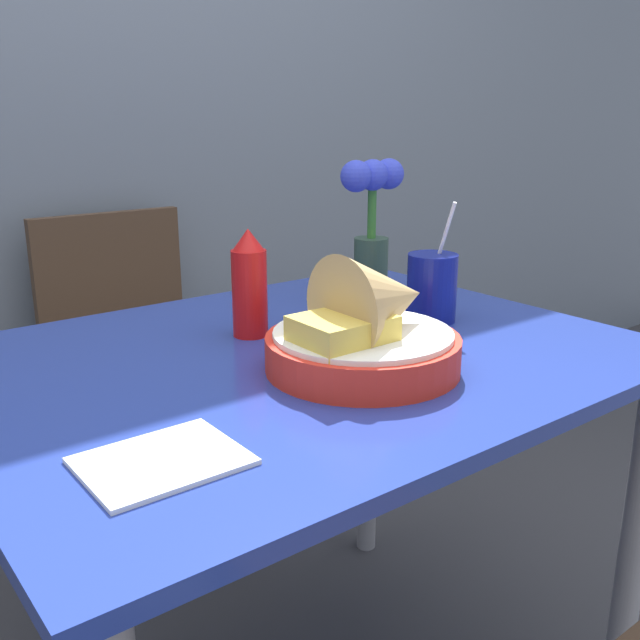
{
  "coord_description": "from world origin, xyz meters",
  "views": [
    {
      "loc": [
        -0.65,
        -0.9,
        1.14
      ],
      "look_at": [
        0.01,
        -0.04,
        0.82
      ],
      "focal_mm": 40.0,
      "sensor_mm": 36.0,
      "label": 1
    }
  ],
  "objects_px": {
    "chair_far_window": "(129,353)",
    "ketchup_bottle": "(249,285)",
    "flower_vase": "(372,219)",
    "food_basket": "(370,328)",
    "drink_cup": "(432,290)"
  },
  "relations": [
    {
      "from": "food_basket",
      "to": "ketchup_bottle",
      "type": "relative_size",
      "value": 1.57
    },
    {
      "from": "chair_far_window",
      "to": "food_basket",
      "type": "height_order",
      "value": "food_basket"
    },
    {
      "from": "food_basket",
      "to": "flower_vase",
      "type": "height_order",
      "value": "flower_vase"
    },
    {
      "from": "flower_vase",
      "to": "drink_cup",
      "type": "bearing_deg",
      "value": -96.3
    },
    {
      "from": "drink_cup",
      "to": "ketchup_bottle",
      "type": "bearing_deg",
      "value": 158.11
    },
    {
      "from": "chair_far_window",
      "to": "drink_cup",
      "type": "distance_m",
      "value": 0.92
    },
    {
      "from": "ketchup_bottle",
      "to": "flower_vase",
      "type": "height_order",
      "value": "flower_vase"
    },
    {
      "from": "chair_far_window",
      "to": "food_basket",
      "type": "xyz_separation_m",
      "value": [
        -0.0,
        -0.96,
        0.3
      ]
    },
    {
      "from": "ketchup_bottle",
      "to": "drink_cup",
      "type": "xyz_separation_m",
      "value": [
        0.32,
        -0.13,
        -0.03
      ]
    },
    {
      "from": "chair_far_window",
      "to": "food_basket",
      "type": "bearing_deg",
      "value": -90.19
    },
    {
      "from": "ketchup_bottle",
      "to": "flower_vase",
      "type": "bearing_deg",
      "value": 11.16
    },
    {
      "from": "chair_far_window",
      "to": "ketchup_bottle",
      "type": "distance_m",
      "value": 0.78
    },
    {
      "from": "chair_far_window",
      "to": "ketchup_bottle",
      "type": "xyz_separation_m",
      "value": [
        -0.06,
        -0.7,
        0.33
      ]
    },
    {
      "from": "ketchup_bottle",
      "to": "flower_vase",
      "type": "distance_m",
      "value": 0.35
    },
    {
      "from": "food_basket",
      "to": "chair_far_window",
      "type": "bearing_deg",
      "value": 89.81
    }
  ]
}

